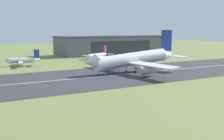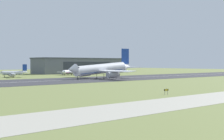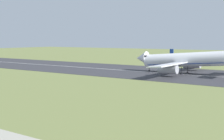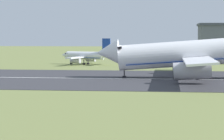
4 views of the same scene
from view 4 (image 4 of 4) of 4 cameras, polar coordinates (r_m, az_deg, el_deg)
The scene contains 5 objects.
ground_plane at distance 55.40m, azimuth -9.93°, elevation -6.27°, with size 645.21×645.21×0.00m, color olive.
runway_strip at distance 113.55m, azimuth -1.29°, elevation -0.92°, with size 405.21×48.20×0.06m, color #333338.
runway_centreline at distance 113.54m, azimuth -1.29°, elevation -0.90°, with size 364.69×0.70×0.01m, color silver.
airplane_landing at distance 114.87m, azimuth 9.43°, elevation 1.74°, with size 46.01×53.22×17.62m.
airplane_parked_west at distance 163.67m, azimuth -2.80°, elevation 1.53°, with size 18.11×20.68×8.07m.
Camera 4 is at (15.66, 7.61, 9.87)m, focal length 85.00 mm.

